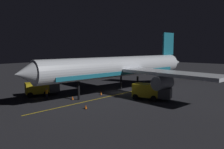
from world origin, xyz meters
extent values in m
cube|color=#26262B|center=(0.00, 0.00, -0.10)|extent=(180.00, 180.00, 0.20)
cube|color=gold|center=(-0.71, 4.00, 0.00)|extent=(1.85, 29.92, 0.01)
cylinder|color=silver|center=(0.00, 0.00, 4.75)|extent=(8.09, 32.06, 3.57)
cube|color=teal|center=(0.00, 0.00, 3.77)|extent=(7.23, 27.30, 0.64)
cone|color=silver|center=(2.43, 16.83, 4.75)|extent=(3.88, 3.33, 3.50)
cone|color=silver|center=(-2.51, -17.36, 4.75)|extent=(3.80, 4.70, 3.22)
cube|color=teal|center=(-2.14, -14.78, 8.95)|extent=(0.87, 3.61, 4.83)
cube|color=silver|center=(-10.13, -0.15, 4.22)|extent=(16.96, 7.10, 0.50)
cylinder|color=slate|center=(-9.15, 0.92, 2.82)|extent=(2.54, 3.47, 2.10)
cube|color=silver|center=(9.68, -3.01, 4.22)|extent=(16.96, 7.10, 0.50)
cylinder|color=slate|center=(9.03, -1.70, 2.82)|extent=(2.54, 3.47, 2.10)
cylinder|color=black|center=(1.25, 8.68, 1.48)|extent=(0.41, 0.41, 2.97)
cylinder|color=black|center=(-2.49, -2.26, 1.48)|extent=(0.41, 0.41, 2.97)
cylinder|color=black|center=(1.75, -2.87, 1.48)|extent=(0.41, 0.41, 2.97)
cube|color=gold|center=(8.98, 11.10, 1.36)|extent=(3.36, 4.24, 1.81)
cube|color=#38383D|center=(7.92, 8.55, 1.20)|extent=(2.53, 2.43, 1.50)
cylinder|color=black|center=(8.48, 9.90, 0.45)|extent=(2.48, 1.72, 0.90)
cylinder|color=black|center=(9.48, 12.30, 0.45)|extent=(2.48, 1.72, 0.90)
cube|color=gold|center=(-6.68, 1.55, 1.46)|extent=(4.55, 3.12, 2.01)
cube|color=#38383D|center=(-9.54, 0.76, 1.20)|extent=(2.26, 2.40, 1.50)
cylinder|color=black|center=(-8.08, 1.17, 0.45)|extent=(1.48, 2.47, 0.90)
cylinder|color=black|center=(-5.28, 1.93, 0.45)|extent=(1.48, 2.47, 0.90)
cylinder|color=black|center=(5.72, 11.45, 0.42)|extent=(0.32, 0.32, 0.85)
cylinder|color=orange|center=(5.72, 11.45, 1.18)|extent=(0.40, 0.40, 0.65)
sphere|color=tan|center=(5.72, 11.45, 1.62)|extent=(0.24, 0.24, 0.24)
cone|color=#EA590F|center=(-3.52, 11.73, 0.28)|extent=(0.36, 0.36, 0.55)
cube|color=black|center=(-3.52, 11.73, 0.01)|extent=(0.50, 0.50, 0.03)
cone|color=#EA590F|center=(2.06, 9.23, 0.28)|extent=(0.36, 0.36, 0.55)
cube|color=black|center=(2.06, 9.23, 0.01)|extent=(0.50, 0.50, 0.03)
cone|color=#EA590F|center=(1.14, 3.60, 0.28)|extent=(0.36, 0.36, 0.55)
cube|color=black|center=(1.14, 3.60, 0.01)|extent=(0.50, 0.50, 0.03)
camera|label=1|loc=(-25.75, 32.95, 8.21)|focal=37.44mm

